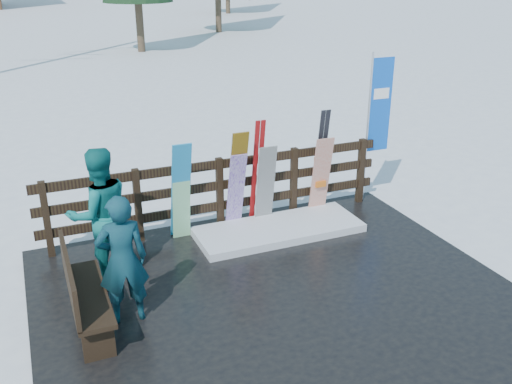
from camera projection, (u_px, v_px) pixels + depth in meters
name	position (u px, v px, depth m)	size (l,w,h in m)	color
ground	(278.00, 299.00, 7.37)	(700.00, 700.00, 0.00)	white
deck	(278.00, 296.00, 7.35)	(6.00, 5.00, 0.08)	black
fence	(220.00, 188.00, 8.97)	(5.60, 0.10, 1.15)	black
snow_patch	(279.00, 229.00, 8.95)	(2.61, 1.00, 0.12)	white
bench	(81.00, 291.00, 6.44)	(0.41, 1.50, 0.97)	black
snowboard_0	(181.00, 191.00, 8.48)	(0.29, 0.03, 1.63)	#2193D2
snowboard_1	(181.00, 200.00, 8.53)	(0.27, 0.03, 1.31)	white
snowboard_2	(237.00, 181.00, 8.79)	(0.26, 0.03, 1.69)	orange
snowboard_3	(236.00, 191.00, 8.85)	(0.26, 0.03, 1.33)	silver
snowboard_4	(265.00, 186.00, 9.02)	(0.30, 0.03, 1.35)	black
snowboard_5	(321.00, 176.00, 9.37)	(0.31, 0.03, 1.37)	silver
ski_pair_a	(257.00, 173.00, 8.96)	(0.17, 0.31, 1.76)	#A11315
ski_pair_b	(320.00, 162.00, 9.35)	(0.17, 0.27, 1.81)	black
rental_flag	(377.00, 111.00, 9.68)	(0.45, 0.04, 2.60)	silver
person_front	(122.00, 260.00, 6.52)	(0.58, 0.38, 1.60)	#0F4F4E
person_back	(100.00, 214.00, 7.45)	(0.88, 0.68, 1.81)	#0F6867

